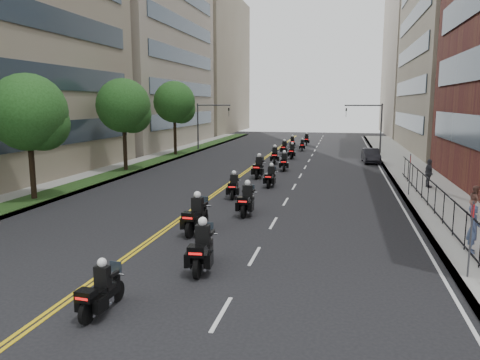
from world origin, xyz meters
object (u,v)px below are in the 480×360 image
object	(u,v)px
motorcycle_13	(307,140)
motorcycle_11	(302,146)
motorcycle_8	(275,156)
motorcycle_5	(271,177)
motorcycle_7	(284,163)
motorcycle_9	(292,152)
motorcycle_4	(234,187)
motorcycle_2	(196,217)
motorcycle_0	(101,292)
motorcycle_12	(292,142)
pedestrian_b	(475,201)
motorcycle_3	(247,201)
pedestrian_a	(473,229)
motorcycle_1	(202,250)
motorcycle_6	(259,168)
pedestrian_c	(429,173)
parked_sedan	(371,156)
motorcycle_10	(284,148)

from	to	relation	value
motorcycle_13	motorcycle_11	bearing A→B (deg)	-92.81
motorcycle_8	motorcycle_13	distance (m)	20.28
motorcycle_5	motorcycle_7	size ratio (longest dim) A/B	0.96
motorcycle_8	motorcycle_9	xyz separation A→B (m)	(1.19, 4.30, -0.03)
motorcycle_4	motorcycle_8	xyz separation A→B (m)	(0.19, 16.49, 0.06)
motorcycle_2	motorcycle_4	distance (m)	7.97
motorcycle_0	motorcycle_8	bearing A→B (deg)	94.14
motorcycle_11	motorcycle_5	bearing A→B (deg)	-93.95
motorcycle_12	motorcycle_13	xyz separation A→B (m)	(1.57, 3.61, 0.05)
motorcycle_4	pedestrian_b	size ratio (longest dim) A/B	1.48
motorcycle_7	motorcycle_13	xyz separation A→B (m)	(0.09, 24.62, -0.00)
motorcycle_5	motorcycle_3	bearing A→B (deg)	-86.27
motorcycle_11	pedestrian_a	size ratio (longest dim) A/B	1.14
motorcycle_1	pedestrian_b	xyz separation A→B (m)	(11.17, 9.89, 0.17)
motorcycle_6	pedestrian_c	bearing A→B (deg)	-11.18
motorcycle_0	motorcycle_4	world-z (taller)	motorcycle_4
motorcycle_1	motorcycle_9	bearing A→B (deg)	86.05
motorcycle_9	motorcycle_11	size ratio (longest dim) A/B	1.12
motorcycle_2	motorcycle_7	world-z (taller)	motorcycle_2
motorcycle_8	motorcycle_9	size ratio (longest dim) A/B	1.05
motorcycle_6	motorcycle_11	xyz separation A→B (m)	(1.56, 21.18, -0.14)
motorcycle_3	motorcycle_8	world-z (taller)	motorcycle_3
motorcycle_5	motorcycle_8	size ratio (longest dim) A/B	0.92
motorcycle_6	motorcycle_5	bearing A→B (deg)	-67.29
motorcycle_4	motorcycle_6	world-z (taller)	motorcycle_6
motorcycle_9	pedestrian_c	bearing A→B (deg)	-55.94
motorcycle_9	motorcycle_12	xyz separation A→B (m)	(-1.24, 12.31, -0.04)
motorcycle_3	motorcycle_13	xyz separation A→B (m)	(0.06, 40.85, -0.04)
motorcycle_0	parked_sedan	bearing A→B (deg)	79.96
motorcycle_8	pedestrian_c	size ratio (longest dim) A/B	1.29
motorcycle_10	motorcycle_6	bearing A→B (deg)	-89.96
motorcycle_3	motorcycle_8	xyz separation A→B (m)	(-1.45, 20.63, -0.00)
parked_sedan	pedestrian_a	distance (m)	27.86
motorcycle_3	motorcycle_11	world-z (taller)	motorcycle_3
motorcycle_1	motorcycle_10	xyz separation A→B (m)	(-1.66, 37.32, -0.07)
motorcycle_1	motorcycle_13	world-z (taller)	motorcycle_1
motorcycle_1	motorcycle_4	world-z (taller)	motorcycle_1
motorcycle_11	motorcycle_12	distance (m)	4.43
motorcycle_11	pedestrian_a	world-z (taller)	pedestrian_a
motorcycle_2	pedestrian_c	world-z (taller)	pedestrian_c
motorcycle_7	motorcycle_0	bearing A→B (deg)	-97.21
motorcycle_7	pedestrian_c	world-z (taller)	pedestrian_c
motorcycle_7	pedestrian_a	world-z (taller)	pedestrian_a
motorcycle_8	pedestrian_b	distance (m)	22.85
motorcycle_1	pedestrian_a	size ratio (longest dim) A/B	1.39
motorcycle_9	motorcycle_11	distance (m)	8.19
pedestrian_a	pedestrian_b	bearing A→B (deg)	-5.25
motorcycle_9	motorcycle_13	distance (m)	15.92
motorcycle_2	pedestrian_b	bearing A→B (deg)	26.84
motorcycle_0	motorcycle_9	size ratio (longest dim) A/B	0.91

